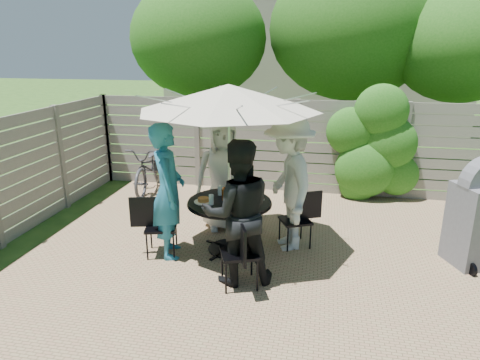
% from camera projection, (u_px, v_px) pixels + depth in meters
% --- Properties ---
extents(backyard_envelope, '(60.00, 60.00, 5.00)m').
position_uv_depth(backyard_envelope, '(316.00, 52.00, 14.62)').
color(backyard_envelope, '#244816').
rests_on(backyard_envelope, ground).
extents(patio_table, '(1.47, 1.47, 0.76)m').
position_uv_depth(patio_table, '(230.00, 216.00, 5.98)').
color(patio_table, black).
rests_on(patio_table, ground).
extents(umbrella, '(3.08, 3.08, 2.34)m').
position_uv_depth(umbrella, '(229.00, 98.00, 5.49)').
color(umbrella, silver).
rests_on(umbrella, ground).
extents(chair_back, '(0.54, 0.64, 0.84)m').
position_uv_depth(chair_back, '(223.00, 210.00, 6.97)').
color(chair_back, black).
rests_on(chair_back, ground).
extents(person_back, '(1.01, 0.82, 1.77)m').
position_uv_depth(person_back, '(223.00, 175.00, 6.65)').
color(person_back, beige).
rests_on(person_back, ground).
extents(chair_left, '(0.66, 0.50, 0.86)m').
position_uv_depth(chair_left, '(161.00, 238.00, 5.93)').
color(chair_left, black).
rests_on(chair_left, ground).
extents(person_left, '(0.65, 0.79, 1.87)m').
position_uv_depth(person_left, '(168.00, 191.00, 5.74)').
color(person_left, '#216D8F').
rests_on(person_left, ground).
extents(chair_front, '(0.56, 0.69, 0.90)m').
position_uv_depth(chair_front, '(239.00, 266.00, 5.14)').
color(chair_front, black).
rests_on(chair_front, ground).
extents(person_front, '(1.05, 0.94, 1.81)m').
position_uv_depth(person_front, '(238.00, 213.00, 5.08)').
color(person_front, black).
rests_on(person_front, ground).
extents(chair_right, '(0.63, 0.53, 0.83)m').
position_uv_depth(chair_right, '(296.00, 230.00, 6.19)').
color(chair_right, black).
rests_on(chair_right, ground).
extents(person_right, '(1.10, 1.42, 1.94)m').
position_uv_depth(person_right, '(288.00, 184.00, 5.96)').
color(person_right, silver).
rests_on(person_right, ground).
extents(plate_back, '(0.26, 0.26, 0.06)m').
position_uv_depth(plate_back, '(227.00, 191.00, 6.24)').
color(plate_back, white).
rests_on(plate_back, patio_table).
extents(plate_left, '(0.26, 0.26, 0.06)m').
position_uv_depth(plate_left, '(203.00, 201.00, 5.85)').
color(plate_left, white).
rests_on(plate_left, patio_table).
extents(plate_front, '(0.26, 0.26, 0.06)m').
position_uv_depth(plate_front, '(233.00, 209.00, 5.56)').
color(plate_front, white).
rests_on(plate_front, patio_table).
extents(plate_right, '(0.26, 0.26, 0.06)m').
position_uv_depth(plate_right, '(255.00, 198.00, 5.95)').
color(plate_right, white).
rests_on(plate_right, patio_table).
extents(glass_back, '(0.07, 0.07, 0.14)m').
position_uv_depth(glass_back, '(220.00, 190.00, 6.12)').
color(glass_back, silver).
rests_on(glass_back, patio_table).
extents(glass_left, '(0.07, 0.07, 0.14)m').
position_uv_depth(glass_left, '(211.00, 200.00, 5.75)').
color(glass_left, silver).
rests_on(glass_left, patio_table).
extents(glass_front, '(0.07, 0.07, 0.14)m').
position_uv_depth(glass_front, '(240.00, 202.00, 5.66)').
color(glass_front, silver).
rests_on(glass_front, patio_table).
extents(glass_right, '(0.07, 0.07, 0.14)m').
position_uv_depth(glass_right, '(247.00, 193.00, 6.02)').
color(glass_right, silver).
rests_on(glass_right, patio_table).
extents(syrup_jug, '(0.09, 0.09, 0.16)m').
position_uv_depth(syrup_jug, '(225.00, 194.00, 5.92)').
color(syrup_jug, '#59280C').
rests_on(syrup_jug, patio_table).
extents(coffee_cup, '(0.08, 0.08, 0.12)m').
position_uv_depth(coffee_cup, '(235.00, 191.00, 6.11)').
color(coffee_cup, '#C6B293').
rests_on(coffee_cup, patio_table).
extents(bicycle, '(0.79, 1.84, 0.94)m').
position_uv_depth(bicycle, '(150.00, 167.00, 8.62)').
color(bicycle, '#333338').
rests_on(bicycle, ground).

